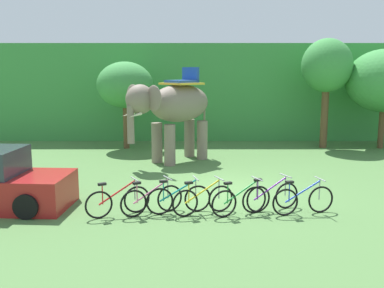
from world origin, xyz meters
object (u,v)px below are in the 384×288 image
(bike_purple, at_px, (272,197))
(bike_blue, at_px, (305,200))
(bike_pink, at_px, (153,200))
(tree_left, at_px, (127,85))
(elephant, at_px, (175,107))
(bike_yellow, at_px, (205,200))
(bike_teal, at_px, (180,199))
(bike_red, at_px, (120,201))
(bike_green, at_px, (243,200))
(tree_far_right, at_px, (329,67))

(bike_purple, xyz_separation_m, bike_blue, (0.78, -0.28, 0.00))
(bike_pink, distance_m, bike_purple, 3.10)
(tree_left, relative_size, elephant, 1.07)
(elephant, bearing_deg, tree_left, 127.33)
(bike_yellow, height_order, bike_purple, same)
(tree_left, height_order, bike_teal, tree_left)
(bike_teal, xyz_separation_m, bike_blue, (3.19, -0.08, 0.00))
(tree_left, xyz_separation_m, elephant, (2.38, -3.12, -0.76))
(bike_red, bearing_deg, bike_green, 1.09)
(bike_pink, relative_size, bike_green, 0.97)
(bike_purple, height_order, bike_blue, same)
(bike_teal, xyz_separation_m, bike_green, (1.60, -0.13, 0.00))
(bike_green, relative_size, bike_purple, 1.00)
(bike_green, bearing_deg, bike_blue, 1.66)
(bike_pink, relative_size, bike_teal, 0.92)
(bike_red, relative_size, bike_pink, 1.00)
(bike_teal, relative_size, bike_purple, 1.05)
(bike_teal, bearing_deg, elephant, 93.42)
(bike_yellow, bearing_deg, bike_red, -177.31)
(tree_far_right, height_order, bike_pink, tree_far_right)
(bike_yellow, height_order, bike_blue, same)
(bike_green, distance_m, bike_purple, 0.87)
(bike_red, distance_m, bike_yellow, 2.16)
(bike_teal, bearing_deg, bike_red, -173.10)
(bike_teal, height_order, bike_blue, same)
(elephant, relative_size, bike_purple, 2.37)
(bike_red, bearing_deg, tree_left, 97.23)
(elephant, bearing_deg, bike_purple, -65.91)
(bike_red, bearing_deg, tree_far_right, 50.56)
(bike_teal, bearing_deg, bike_blue, -1.44)
(elephant, distance_m, bike_purple, 7.07)
(bike_green, bearing_deg, bike_purple, 22.14)
(tree_far_right, relative_size, bike_yellow, 3.23)
(elephant, bearing_deg, tree_far_right, 25.17)
(bike_pink, relative_size, bike_purple, 0.96)
(bike_pink, bearing_deg, bike_blue, -0.01)
(tree_left, distance_m, bike_yellow, 10.55)
(elephant, distance_m, bike_red, 6.96)
(tree_left, relative_size, bike_purple, 2.54)
(tree_left, xyz_separation_m, tree_far_right, (9.39, 0.17, 0.86))
(bike_green, bearing_deg, bike_teal, 175.51)
(elephant, height_order, bike_yellow, elephant)
(tree_left, height_order, elephant, tree_left)
(elephant, relative_size, bike_yellow, 2.38)
(elephant, relative_size, bike_red, 2.46)
(tree_far_right, height_order, bike_yellow, tree_far_right)
(bike_pink, distance_m, bike_blue, 3.87)
(bike_pink, xyz_separation_m, bike_blue, (3.87, -0.00, 0.00))
(tree_left, height_order, bike_blue, tree_left)
(bike_teal, height_order, bike_green, same)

